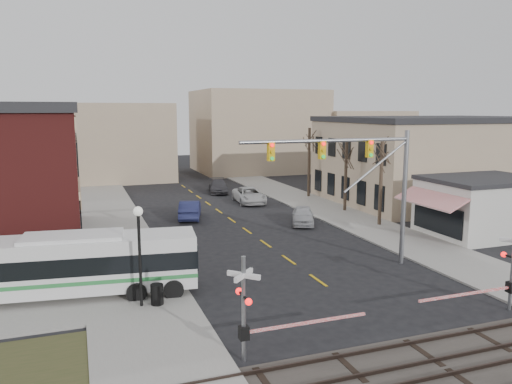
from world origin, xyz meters
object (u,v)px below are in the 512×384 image
trash_bin (157,294)px  car_a (303,215)px  rr_crossing_east (505,270)px  street_lamp (139,236)px  pedestrian_near (128,268)px  pedestrian_far (107,257)px  rr_crossing_west (255,309)px  transit_bus (74,264)px  car_d (218,186)px  traffic_signal_mast (364,171)px  car_c (249,195)px  car_b (190,209)px

trash_bin → car_a: 19.17m
rr_crossing_east → street_lamp: street_lamp is taller
pedestrian_near → pedestrian_far: bearing=39.8°
rr_crossing_west → street_lamp: street_lamp is taller
street_lamp → trash_bin: 2.95m
transit_bus → car_d: bearing=61.9°
pedestrian_near → pedestrian_far: pedestrian_far is taller
rr_crossing_east → traffic_signal_mast: bearing=109.8°
traffic_signal_mast → rr_crossing_east: traffic_signal_mast is taller
street_lamp → pedestrian_far: bearing=102.4°
street_lamp → car_c: (13.50, 23.67, -2.70)m
street_lamp → car_c: bearing=60.3°
trash_bin → car_a: size_ratio=0.23×
traffic_signal_mast → trash_bin: size_ratio=10.69×
street_lamp → car_d: bearing=68.3°
rr_crossing_west → trash_bin: bearing=112.8°
traffic_signal_mast → car_c: size_ratio=1.89×
pedestrian_near → rr_crossing_east: bearing=-102.2°
car_c → rr_crossing_east: bearing=-81.3°
rr_crossing_east → pedestrian_far: rr_crossing_east is taller
car_c → car_a: bearing=-79.9°
rr_crossing_west → car_d: rr_crossing_west is taller
traffic_signal_mast → car_b: traffic_signal_mast is taller
street_lamp → pedestrian_near: size_ratio=2.66×
trash_bin → car_c: 26.95m
car_d → pedestrian_far: 28.75m
car_a → car_c: size_ratio=0.77×
traffic_signal_mast → car_c: bearing=88.2°
car_d → pedestrian_near: bearing=-102.7°
traffic_signal_mast → rr_crossing_west: size_ratio=1.86×
rr_crossing_east → street_lamp: bearing=159.1°
traffic_signal_mast → pedestrian_far: size_ratio=5.52×
trash_bin → car_b: bearing=73.1°
trash_bin → pedestrian_near: 3.43m
pedestrian_far → car_b: bearing=30.3°
rr_crossing_east → car_c: bearing=94.0°
car_a → car_c: car_c is taller
trash_bin → car_c: size_ratio=0.18×
street_lamp → car_d: 33.27m
street_lamp → pedestrian_near: bearing=95.2°
transit_bus → trash_bin: transit_bus is taller
trash_bin → car_a: car_a is taller
rr_crossing_west → car_b: 24.99m
traffic_signal_mast → street_lamp: bearing=-172.2°
transit_bus → pedestrian_far: (1.70, 2.96, -0.66)m
car_c → traffic_signal_mast: bearing=-87.2°
car_b → rr_crossing_east: bearing=126.3°
car_c → pedestrian_far: pedestrian_far is taller
transit_bus → rr_crossing_east: (18.48, -8.41, 0.24)m
transit_bus → car_a: 20.51m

